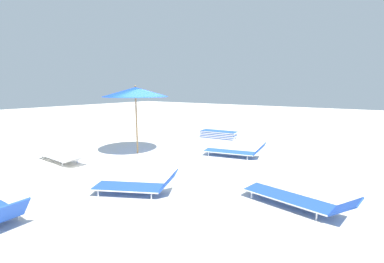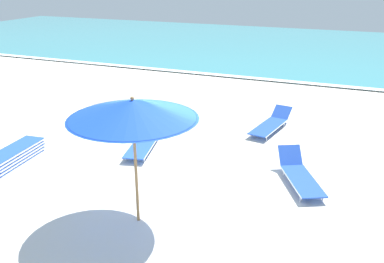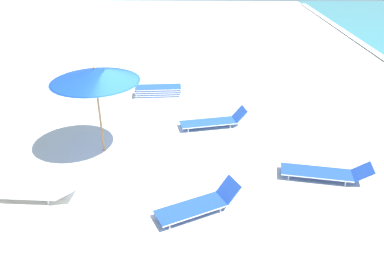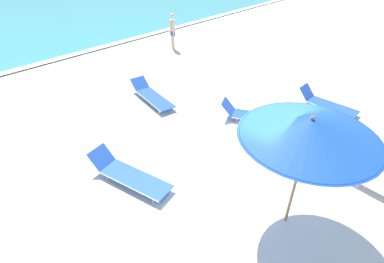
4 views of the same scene
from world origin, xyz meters
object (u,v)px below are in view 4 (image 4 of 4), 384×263
object	(u,v)px
sun_lounger_under_umbrella	(327,103)
sun_lounger_near_water_right	(152,95)
beachgoer_wading_adult	(172,29)
sun_lounger_mid_beach_solo	(129,174)
sun_lounger_near_water_left	(252,115)
beach_umbrella	(310,128)

from	to	relation	value
sun_lounger_under_umbrella	sun_lounger_near_water_right	world-z (taller)	sun_lounger_under_umbrella
sun_lounger_under_umbrella	beachgoer_wading_adult	bearing A→B (deg)	85.98
sun_lounger_near_water_right	sun_lounger_mid_beach_solo	distance (m)	4.19
sun_lounger_near_water_left	sun_lounger_mid_beach_solo	bearing A→B (deg)	146.28
beach_umbrella	sun_lounger_under_umbrella	xyz separation A→B (m)	(5.25, 1.54, -2.17)
beach_umbrella	beachgoer_wading_adult	distance (m)	11.48
sun_lounger_near_water_left	sun_lounger_near_water_right	world-z (taller)	sun_lounger_near_water_left
sun_lounger_near_water_right	beachgoer_wading_adult	distance (m)	5.67
sun_lounger_under_umbrella	beachgoer_wading_adult	size ratio (longest dim) A/B	1.13
beach_umbrella	sun_lounger_mid_beach_solo	distance (m)	4.37
beach_umbrella	sun_lounger_near_water_left	world-z (taller)	beach_umbrella
sun_lounger_under_umbrella	sun_lounger_near_water_left	bearing A→B (deg)	149.39
sun_lounger_mid_beach_solo	beachgoer_wading_adult	world-z (taller)	beachgoer_wading_adult
sun_lounger_near_water_left	sun_lounger_near_water_right	size ratio (longest dim) A/B	0.88
sun_lounger_near_water_right	beachgoer_wading_adult	xyz separation A→B (m)	(4.30, 3.62, 0.79)
sun_lounger_near_water_right	sun_lounger_mid_beach_solo	bearing A→B (deg)	-126.97
sun_lounger_near_water_left	beachgoer_wading_adult	bearing A→B (deg)	40.11
sun_lounger_near_water_left	sun_lounger_mid_beach_solo	world-z (taller)	sun_lounger_near_water_left
sun_lounger_near_water_right	beachgoer_wading_adult	bearing A→B (deg)	49.65
beachgoer_wading_adult	sun_lounger_near_water_right	bearing A→B (deg)	-23.01
beach_umbrella	sun_lounger_near_water_left	xyz separation A→B (m)	(2.79, 2.92, -2.17)
beach_umbrella	beachgoer_wading_adult	world-z (taller)	beach_umbrella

